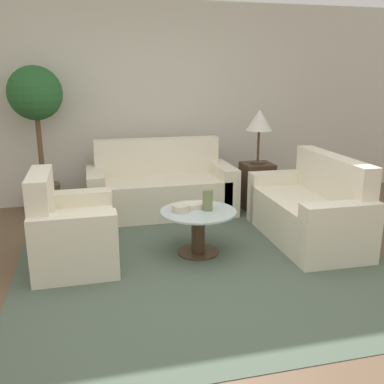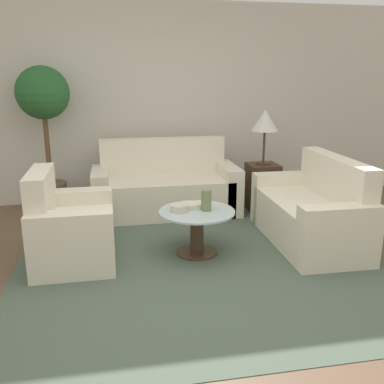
{
  "view_description": "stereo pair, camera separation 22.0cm",
  "coord_description": "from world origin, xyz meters",
  "px_view_note": "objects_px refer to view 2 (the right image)",
  "views": [
    {
      "loc": [
        -0.85,
        -2.95,
        1.68
      ],
      "look_at": [
        0.13,
        1.03,
        0.55
      ],
      "focal_mm": 40.0,
      "sensor_mm": 36.0,
      "label": 1
    },
    {
      "loc": [
        -0.64,
        -3.0,
        1.68
      ],
      "look_at": [
        0.13,
        1.03,
        0.55
      ],
      "focal_mm": 40.0,
      "sensor_mm": 36.0,
      "label": 2
    }
  ],
  "objects_px": {
    "coffee_table": "(197,226)",
    "table_lamp": "(265,122)",
    "bowl": "(179,208)",
    "loveseat": "(314,214)",
    "sofa_main": "(165,189)",
    "vase": "(206,200)",
    "potted_plant": "(44,113)",
    "book_stack": "(194,205)",
    "armchair": "(68,231)"
  },
  "relations": [
    {
      "from": "coffee_table",
      "to": "table_lamp",
      "type": "xyz_separation_m",
      "value": [
        1.09,
        1.22,
        0.84
      ]
    },
    {
      "from": "table_lamp",
      "to": "bowl",
      "type": "height_order",
      "value": "table_lamp"
    },
    {
      "from": "loveseat",
      "to": "table_lamp",
      "type": "xyz_separation_m",
      "value": [
        -0.15,
        1.13,
        0.83
      ]
    },
    {
      "from": "loveseat",
      "to": "coffee_table",
      "type": "distance_m",
      "value": 1.25
    },
    {
      "from": "coffee_table",
      "to": "sofa_main",
      "type": "bearing_deg",
      "value": 95.41
    },
    {
      "from": "coffee_table",
      "to": "vase",
      "type": "distance_m",
      "value": 0.27
    },
    {
      "from": "potted_plant",
      "to": "bowl",
      "type": "relative_size",
      "value": 10.81
    },
    {
      "from": "book_stack",
      "to": "coffee_table",
      "type": "bearing_deg",
      "value": -89.53
    },
    {
      "from": "table_lamp",
      "to": "potted_plant",
      "type": "height_order",
      "value": "potted_plant"
    },
    {
      "from": "book_stack",
      "to": "sofa_main",
      "type": "bearing_deg",
      "value": 90.8
    },
    {
      "from": "bowl",
      "to": "sofa_main",
      "type": "bearing_deg",
      "value": 88.35
    },
    {
      "from": "coffee_table",
      "to": "book_stack",
      "type": "relative_size",
      "value": 2.94
    },
    {
      "from": "sofa_main",
      "to": "book_stack",
      "type": "distance_m",
      "value": 1.28
    },
    {
      "from": "table_lamp",
      "to": "bowl",
      "type": "distance_m",
      "value": 1.87
    },
    {
      "from": "sofa_main",
      "to": "bowl",
      "type": "bearing_deg",
      "value": -91.65
    },
    {
      "from": "loveseat",
      "to": "potted_plant",
      "type": "bearing_deg",
      "value": -118.31
    },
    {
      "from": "armchair",
      "to": "coffee_table",
      "type": "distance_m",
      "value": 1.2
    },
    {
      "from": "sofa_main",
      "to": "vase",
      "type": "xyz_separation_m",
      "value": [
        0.22,
        -1.37,
        0.24
      ]
    },
    {
      "from": "bowl",
      "to": "coffee_table",
      "type": "bearing_deg",
      "value": -3.22
    },
    {
      "from": "loveseat",
      "to": "potted_plant",
      "type": "relative_size",
      "value": 0.84
    },
    {
      "from": "armchair",
      "to": "vase",
      "type": "bearing_deg",
      "value": -92.79
    },
    {
      "from": "table_lamp",
      "to": "book_stack",
      "type": "height_order",
      "value": "table_lamp"
    },
    {
      "from": "armchair",
      "to": "bowl",
      "type": "xyz_separation_m",
      "value": [
        1.03,
        -0.04,
        0.17
      ]
    },
    {
      "from": "armchair",
      "to": "coffee_table",
      "type": "height_order",
      "value": "armchair"
    },
    {
      "from": "loveseat",
      "to": "vase",
      "type": "height_order",
      "value": "loveseat"
    },
    {
      "from": "sofa_main",
      "to": "loveseat",
      "type": "xyz_separation_m",
      "value": [
        1.38,
        -1.28,
        -0.0
      ]
    },
    {
      "from": "sofa_main",
      "to": "bowl",
      "type": "relative_size",
      "value": 10.75
    },
    {
      "from": "sofa_main",
      "to": "potted_plant",
      "type": "distance_m",
      "value": 1.72
    },
    {
      "from": "potted_plant",
      "to": "vase",
      "type": "bearing_deg",
      "value": -45.55
    },
    {
      "from": "armchair",
      "to": "coffee_table",
      "type": "relative_size",
      "value": 1.29
    },
    {
      "from": "vase",
      "to": "bowl",
      "type": "relative_size",
      "value": 1.22
    },
    {
      "from": "armchair",
      "to": "book_stack",
      "type": "relative_size",
      "value": 3.8
    },
    {
      "from": "sofa_main",
      "to": "armchair",
      "type": "distance_m",
      "value": 1.69
    },
    {
      "from": "armchair",
      "to": "book_stack",
      "type": "xyz_separation_m",
      "value": [
        1.19,
        0.04,
        0.16
      ]
    },
    {
      "from": "loveseat",
      "to": "sofa_main",
      "type": "bearing_deg",
      "value": -131.82
    },
    {
      "from": "loveseat",
      "to": "coffee_table",
      "type": "relative_size",
      "value": 2.08
    },
    {
      "from": "potted_plant",
      "to": "loveseat",
      "type": "bearing_deg",
      "value": -29.34
    },
    {
      "from": "armchair",
      "to": "table_lamp",
      "type": "relative_size",
      "value": 1.38
    },
    {
      "from": "armchair",
      "to": "book_stack",
      "type": "bearing_deg",
      "value": -88.11
    },
    {
      "from": "armchair",
      "to": "table_lamp",
      "type": "xyz_separation_m",
      "value": [
        2.29,
        1.17,
        0.83
      ]
    },
    {
      "from": "potted_plant",
      "to": "bowl",
      "type": "height_order",
      "value": "potted_plant"
    },
    {
      "from": "book_stack",
      "to": "bowl",
      "type": "bearing_deg",
      "value": -155.63
    },
    {
      "from": "sofa_main",
      "to": "loveseat",
      "type": "relative_size",
      "value": 1.18
    },
    {
      "from": "potted_plant",
      "to": "table_lamp",
      "type": "bearing_deg",
      "value": -9.31
    },
    {
      "from": "sofa_main",
      "to": "coffee_table",
      "type": "distance_m",
      "value": 1.37
    },
    {
      "from": "loveseat",
      "to": "armchair",
      "type": "bearing_deg",
      "value": -88.15
    },
    {
      "from": "bowl",
      "to": "book_stack",
      "type": "xyz_separation_m",
      "value": [
        0.16,
        0.09,
        -0.01
      ]
    },
    {
      "from": "loveseat",
      "to": "book_stack",
      "type": "xyz_separation_m",
      "value": [
        -1.26,
        0.01,
        0.16
      ]
    },
    {
      "from": "loveseat",
      "to": "potted_plant",
      "type": "distance_m",
      "value": 3.33
    },
    {
      "from": "armchair",
      "to": "loveseat",
      "type": "bearing_deg",
      "value": -89.39
    }
  ]
}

